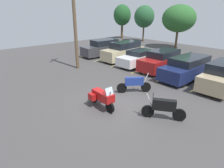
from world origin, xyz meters
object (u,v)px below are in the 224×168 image
at_px(motorcycle_third, 163,108).
at_px(utility_pole, 75,22).
at_px(car_red, 161,61).
at_px(motorcycle_second, 134,84).
at_px(motorcycle_touring, 102,97).
at_px(car_tan, 223,76).
at_px(car_champagne, 123,51).
at_px(car_navy, 187,68).
at_px(car_white, 139,58).
at_px(car_charcoal, 102,48).

height_order(motorcycle_third, utility_pole, utility_pole).
bearing_deg(car_red, motorcycle_second, -71.71).
xyz_separation_m(motorcycle_touring, motorcycle_second, (-0.30, 2.90, -0.05)).
relative_size(motorcycle_touring, car_tan, 0.46).
relative_size(motorcycle_second, car_champagne, 0.39).
bearing_deg(car_red, car_champagne, 178.70).
bearing_deg(car_navy, car_white, 177.77).
height_order(motorcycle_third, car_white, car_white).
xyz_separation_m(motorcycle_touring, car_champagne, (-6.95, 8.42, 0.31)).
xyz_separation_m(motorcycle_third, car_charcoal, (-12.93, 6.50, 0.30)).
height_order(car_red, car_navy, car_red).
relative_size(car_charcoal, car_champagne, 0.98).
bearing_deg(car_tan, car_white, 177.89).
relative_size(motorcycle_third, car_champagne, 0.37).
height_order(car_white, car_navy, car_navy).
height_order(car_champagne, utility_pole, utility_pole).
distance_m(motorcycle_touring, utility_pole, 8.84).
height_order(motorcycle_touring, utility_pole, utility_pole).
height_order(car_navy, car_tan, car_tan).
xyz_separation_m(car_champagne, car_red, (4.87, -0.11, -0.08)).
bearing_deg(car_navy, car_tan, -1.89).
relative_size(car_white, utility_pole, 0.60).
height_order(motorcycle_second, motorcycle_third, motorcycle_second).
xyz_separation_m(motorcycle_third, utility_pole, (-10.39, 1.56, 3.49)).
height_order(motorcycle_second, car_white, car_white).
xyz_separation_m(motorcycle_third, car_white, (-7.39, 6.60, 0.12)).
bearing_deg(utility_pole, car_tan, 23.94).
bearing_deg(car_tan, motorcycle_second, -125.21).
height_order(motorcycle_second, car_navy, car_navy).
relative_size(motorcycle_third, utility_pole, 0.23).
bearing_deg(car_charcoal, car_navy, -0.53).
distance_m(motorcycle_touring, car_charcoal, 12.88).
bearing_deg(motorcycle_touring, car_tan, 67.85).
bearing_deg(utility_pole, car_navy, 31.03).
relative_size(motorcycle_touring, car_navy, 0.44).
distance_m(motorcycle_touring, car_champagne, 10.92).
xyz_separation_m(motorcycle_touring, motorcycle_third, (2.87, 1.53, -0.04)).
distance_m(motorcycle_third, car_white, 9.91).
bearing_deg(motorcycle_third, motorcycle_second, 156.65).
bearing_deg(motorcycle_touring, motorcycle_second, 95.85).
distance_m(car_charcoal, car_champagne, 3.13).
bearing_deg(car_white, motorcycle_touring, -60.94).
xyz_separation_m(car_white, car_tan, (7.72, -0.28, 0.18)).
xyz_separation_m(car_charcoal, car_tan, (13.25, -0.18, -0.00)).
relative_size(motorcycle_third, car_white, 0.38).
bearing_deg(car_charcoal, car_tan, -0.80).
xyz_separation_m(motorcycle_touring, car_red, (-2.09, 8.31, 0.23)).
height_order(car_charcoal, car_navy, car_charcoal).
distance_m(car_champagne, utility_pole, 6.21).
bearing_deg(car_champagne, motorcycle_third, -35.03).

